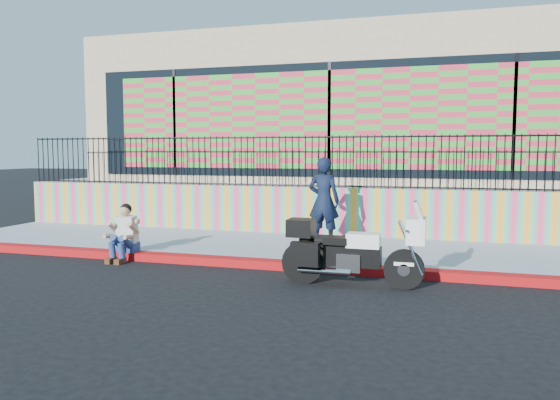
% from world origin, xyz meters
% --- Properties ---
extents(ground, '(90.00, 90.00, 0.00)m').
position_xyz_m(ground, '(0.00, 0.00, 0.00)').
color(ground, black).
rests_on(ground, ground).
extents(red_curb, '(16.00, 0.30, 0.15)m').
position_xyz_m(red_curb, '(0.00, 0.00, 0.07)').
color(red_curb, '#AB0C12').
rests_on(red_curb, ground).
extents(sidewalk, '(16.00, 3.00, 0.15)m').
position_xyz_m(sidewalk, '(0.00, 1.65, 0.07)').
color(sidewalk, '#858EA0').
rests_on(sidewalk, ground).
extents(mural_wall, '(16.00, 0.20, 1.10)m').
position_xyz_m(mural_wall, '(0.00, 3.25, 0.70)').
color(mural_wall, '#F84171').
rests_on(mural_wall, sidewalk).
extents(metal_fence, '(15.80, 0.04, 1.20)m').
position_xyz_m(metal_fence, '(0.00, 3.25, 1.85)').
color(metal_fence, black).
rests_on(metal_fence, mural_wall).
extents(elevated_platform, '(16.00, 10.00, 1.25)m').
position_xyz_m(elevated_platform, '(0.00, 8.35, 0.62)').
color(elevated_platform, '#858EA0').
rests_on(elevated_platform, ground).
extents(storefront_building, '(14.00, 8.06, 4.00)m').
position_xyz_m(storefront_building, '(0.00, 8.13, 3.25)').
color(storefront_building, tan).
rests_on(storefront_building, elevated_platform).
extents(police_motorcycle, '(2.18, 0.72, 1.36)m').
position_xyz_m(police_motorcycle, '(1.36, -0.80, 0.57)').
color(police_motorcycle, black).
rests_on(police_motorcycle, ground).
extents(police_officer, '(0.70, 0.49, 1.82)m').
position_xyz_m(police_officer, '(0.35, 1.93, 1.06)').
color(police_officer, black).
rests_on(police_officer, sidewalk).
extents(seated_man, '(0.54, 0.71, 1.06)m').
position_xyz_m(seated_man, '(-3.10, -0.17, 0.45)').
color(seated_man, navy).
rests_on(seated_man, ground).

